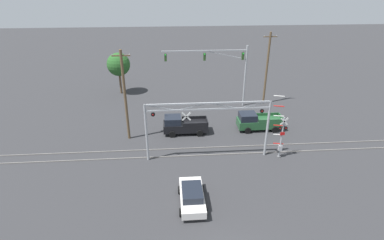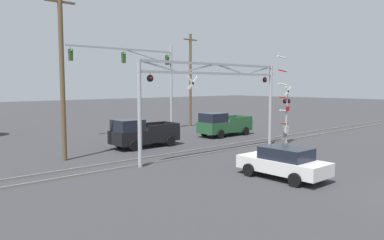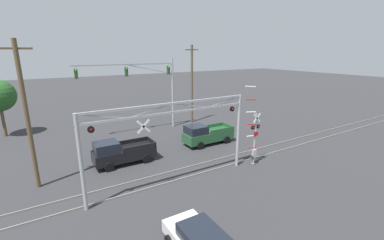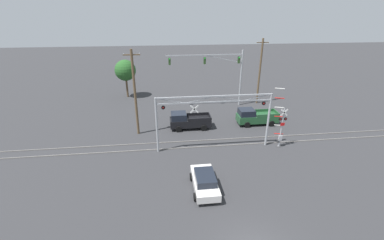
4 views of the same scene
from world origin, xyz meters
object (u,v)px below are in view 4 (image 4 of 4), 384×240
at_px(crossing_signal_mast, 281,127).
at_px(traffic_signal_span, 224,68).
at_px(pickup_truck_following, 255,117).
at_px(crossing_gantry, 214,112).
at_px(utility_pole_left, 135,93).
at_px(utility_pole_right, 260,71).
at_px(pickup_truck_lead, 188,121).
at_px(background_tree_beyond_span, 125,70).
at_px(sedan_waiting, 205,181).

height_order(crossing_signal_mast, traffic_signal_span, traffic_signal_span).
bearing_deg(pickup_truck_following, crossing_gantry, -139.78).
relative_size(crossing_gantry, utility_pole_left, 1.20).
bearing_deg(utility_pole_right, traffic_signal_span, -174.63).
height_order(pickup_truck_lead, background_tree_beyond_span, background_tree_beyond_span).
xyz_separation_m(crossing_gantry, background_tree_beyond_span, (-10.87, 18.94, 0.32)).
bearing_deg(sedan_waiting, pickup_truck_following, 54.91).
xyz_separation_m(sedan_waiting, utility_pole_right, (11.60, 19.91, 4.27)).
height_order(crossing_signal_mast, utility_pole_right, utility_pole_right).
height_order(pickup_truck_following, background_tree_beyond_span, background_tree_beyond_span).
height_order(pickup_truck_following, sedan_waiting, pickup_truck_following).
bearing_deg(sedan_waiting, background_tree_beyond_span, 109.19).
height_order(sedan_waiting, background_tree_beyond_span, background_tree_beyond_span).
relative_size(crossing_signal_mast, traffic_signal_span, 0.59).
relative_size(traffic_signal_span, utility_pole_right, 1.13).
bearing_deg(pickup_truck_following, traffic_signal_span, 109.85).
distance_m(traffic_signal_span, sedan_waiting, 20.85).
relative_size(utility_pole_left, background_tree_beyond_span, 1.58).
xyz_separation_m(pickup_truck_lead, sedan_waiting, (0.09, -11.87, -0.22)).
xyz_separation_m(pickup_truck_following, utility_pole_right, (3.08, 7.80, 4.05)).
relative_size(crossing_signal_mast, sedan_waiting, 1.52).
xyz_separation_m(crossing_gantry, pickup_truck_lead, (-2.08, 5.27, -3.15)).
bearing_deg(crossing_gantry, utility_pole_left, 150.98).
height_order(crossing_signal_mast, utility_pole_left, utility_pole_left).
distance_m(crossing_gantry, utility_pole_left, 9.28).
xyz_separation_m(crossing_signal_mast, sedan_waiting, (-8.98, -6.06, -1.50)).
bearing_deg(background_tree_beyond_span, pickup_truck_lead, -57.24).
xyz_separation_m(traffic_signal_span, background_tree_beyond_span, (-14.78, 6.15, -1.24)).
height_order(sedan_waiting, utility_pole_left, utility_pole_left).
xyz_separation_m(utility_pole_left, utility_pole_right, (17.69, 8.84, 0.01)).
relative_size(sedan_waiting, utility_pole_right, 0.44).
bearing_deg(crossing_signal_mast, pickup_truck_following, 94.43).
xyz_separation_m(crossing_gantry, crossing_signal_mast, (7.00, -0.54, -1.88)).
bearing_deg(pickup_truck_lead, utility_pole_right, 34.55).
height_order(pickup_truck_lead, utility_pole_right, utility_pole_right).
distance_m(pickup_truck_following, utility_pole_left, 15.19).
bearing_deg(traffic_signal_span, crossing_gantry, -106.99).
bearing_deg(sedan_waiting, utility_pole_right, 59.78).
relative_size(pickup_truck_following, utility_pole_left, 0.52).
relative_size(crossing_signal_mast, pickup_truck_following, 1.28).
xyz_separation_m(sedan_waiting, background_tree_beyond_span, (-8.89, 25.53, 3.69)).
distance_m(pickup_truck_lead, utility_pole_right, 14.76).
bearing_deg(utility_pole_left, traffic_signal_span, 34.70).
distance_m(crossing_gantry, traffic_signal_span, 13.46).
bearing_deg(pickup_truck_lead, crossing_signal_mast, -32.63).
bearing_deg(utility_pole_right, sedan_waiting, -120.22).
bearing_deg(sedan_waiting, crossing_gantry, 73.25).
bearing_deg(crossing_gantry, pickup_truck_lead, 111.50).
xyz_separation_m(pickup_truck_following, sedan_waiting, (-8.51, -12.12, -0.22)).
distance_m(crossing_signal_mast, background_tree_beyond_span, 26.52).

